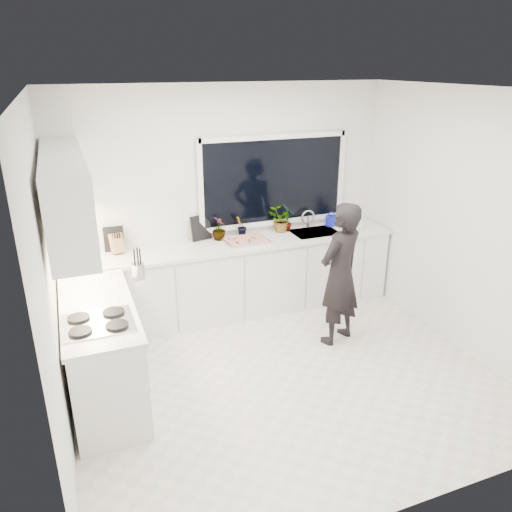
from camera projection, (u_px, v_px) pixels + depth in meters
name	position (u px, v px, depth m)	size (l,w,h in m)	color
floor	(285.00, 376.00, 4.96)	(4.00, 3.50, 0.02)	beige
wall_back	(227.00, 201.00, 5.99)	(4.00, 0.02, 2.70)	white
wall_left	(48.00, 282.00, 3.78)	(0.02, 3.50, 2.70)	white
wall_right	(465.00, 223.00, 5.15)	(0.02, 3.50, 2.70)	white
ceiling	(292.00, 88.00, 3.97)	(4.00, 3.50, 0.02)	white
window	(274.00, 181.00, 6.09)	(1.80, 0.02, 1.00)	black
base_cabinets_back	(236.00, 279.00, 6.05)	(3.92, 0.58, 0.88)	white
base_cabinets_left	(103.00, 353.00, 4.53)	(0.58, 1.60, 0.88)	white
countertop_back	(236.00, 244.00, 5.88)	(3.94, 0.62, 0.04)	silver
countertop_left	(97.00, 307.00, 4.36)	(0.62, 1.60, 0.04)	silver
upper_cabinets	(66.00, 194.00, 4.28)	(0.34, 2.10, 0.70)	white
sink	(315.00, 236.00, 6.25)	(0.58, 0.42, 0.14)	silver
faucet	(308.00, 219.00, 6.37)	(0.03, 0.03, 0.22)	silver
stovetop	(98.00, 322.00, 4.04)	(0.56, 0.48, 0.03)	black
person	(340.00, 274.00, 5.31)	(0.58, 0.38, 1.58)	black
pizza_tray	(246.00, 241.00, 5.89)	(0.50, 0.37, 0.03)	#B5B6BA
pizza	(246.00, 239.00, 5.88)	(0.46, 0.33, 0.01)	red
watering_can	(331.00, 221.00, 6.46)	(0.14, 0.14, 0.13)	#121BAD
paper_towel_roll	(68.00, 249.00, 5.29)	(0.11, 0.11, 0.26)	white
knife_block	(117.00, 244.00, 5.50)	(0.13, 0.10, 0.22)	olive
utensil_crock	(138.00, 271.00, 4.87)	(0.13, 0.13, 0.16)	silver
picture_frame_large	(114.00, 239.00, 5.57)	(0.22, 0.02, 0.28)	black
picture_frame_small	(201.00, 228.00, 5.91)	(0.25, 0.02, 0.30)	black
herb_plants	(267.00, 222.00, 6.12)	(1.05, 0.31, 0.34)	#26662D
soap_bottles	(353.00, 220.00, 6.20)	(0.24, 0.17, 0.32)	#D8BF66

